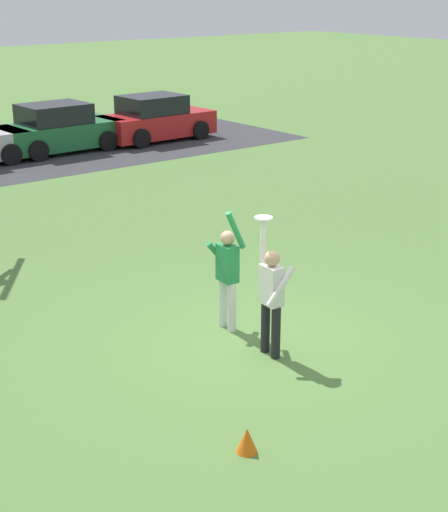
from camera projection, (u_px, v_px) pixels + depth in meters
ground_plane at (254, 342)px, 12.44m from camera, size 120.00×120.00×0.00m
person_catcher at (271, 294)px, 11.71m from camera, size 0.49×0.56×2.08m
person_defender at (227, 271)px, 12.62m from camera, size 0.49×0.57×2.04m
frisbee_disc at (263, 218)px, 11.52m from camera, size 0.27×0.27×0.02m
parked_car_green at (58, 130)px, 26.18m from camera, size 4.15×2.13×1.59m
parked_car_red at (155, 120)px, 28.13m from camera, size 4.15×2.13×1.59m
field_cone_orange at (247, 440)px, 9.48m from camera, size 0.26×0.26×0.32m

